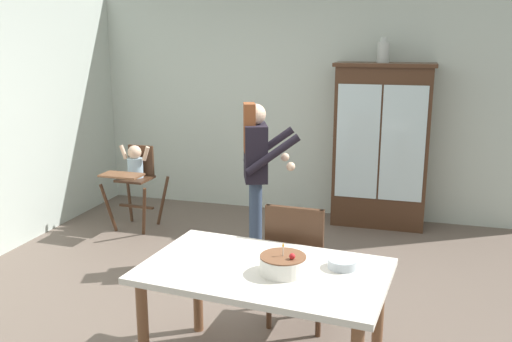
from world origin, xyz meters
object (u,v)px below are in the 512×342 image
object	(u,v)px
high_chair_with_toddler	(135,172)
adult_person	(256,164)
serving_bowl	(343,264)
birthday_cake	(283,264)
dining_table	(264,282)
ceramic_vase	(383,51)
dining_chair_far_side	(297,257)
china_cabinet	(381,145)

from	to	relation	value
high_chair_with_toddler	adult_person	xyz separation A→B (m)	(1.58, -0.59, 0.31)
high_chair_with_toddler	serving_bowl	bearing A→B (deg)	-38.61
adult_person	serving_bowl	bearing A→B (deg)	-168.20
high_chair_with_toddler	birthday_cake	bearing A→B (deg)	-44.67
adult_person	dining_table	bearing A→B (deg)	177.32
ceramic_vase	dining_chair_far_side	world-z (taller)	ceramic_vase
dining_table	birthday_cake	xyz separation A→B (m)	(0.13, -0.04, 0.15)
birthday_cake	serving_bowl	distance (m)	0.37
ceramic_vase	birthday_cake	xyz separation A→B (m)	(-0.32, -3.27, -1.16)
birthday_cake	dining_chair_far_side	distance (m)	0.74
birthday_cake	serving_bowl	bearing A→B (deg)	27.60
adult_person	birthday_cake	xyz separation A→B (m)	(0.68, -1.79, -0.17)
high_chair_with_toddler	dining_chair_far_side	distance (m)	2.76
adult_person	birthday_cake	size ratio (longest dim) A/B	5.47
china_cabinet	high_chair_with_toddler	distance (m)	2.77
serving_bowl	birthday_cake	bearing A→B (deg)	-152.40
serving_bowl	dining_chair_far_side	bearing A→B (deg)	126.52
ceramic_vase	dining_table	world-z (taller)	ceramic_vase
serving_bowl	dining_chair_far_side	xyz separation A→B (m)	(-0.39, 0.53, -0.21)
birthday_cake	dining_chair_far_side	size ratio (longest dim) A/B	0.29
china_cabinet	dining_chair_far_side	distance (m)	2.62
high_chair_with_toddler	china_cabinet	bearing A→B (deg)	20.68
birthday_cake	dining_chair_far_side	xyz separation A→B (m)	(-0.06, 0.70, -0.24)
china_cabinet	birthday_cake	world-z (taller)	china_cabinet
china_cabinet	birthday_cake	distance (m)	3.29
china_cabinet	dining_table	bearing A→B (deg)	-98.31
dining_table	dining_chair_far_side	xyz separation A→B (m)	(0.07, 0.66, -0.09)
china_cabinet	dining_chair_far_side	world-z (taller)	china_cabinet
high_chair_with_toddler	serving_bowl	distance (m)	3.40
ceramic_vase	dining_table	bearing A→B (deg)	-97.81
ceramic_vase	high_chair_with_toddler	distance (m)	3.02
ceramic_vase	serving_bowl	distance (m)	3.32
dining_table	birthday_cake	world-z (taller)	birthday_cake
china_cabinet	dining_chair_far_side	xyz separation A→B (m)	(-0.41, -2.56, -0.37)
dining_chair_far_side	serving_bowl	bearing A→B (deg)	128.74
high_chair_with_toddler	dining_table	xyz separation A→B (m)	(2.13, -2.33, -0.01)
high_chair_with_toddler	dining_table	bearing A→B (deg)	-45.86
dining_table	dining_chair_far_side	world-z (taller)	dining_chair_far_side
adult_person	dining_table	size ratio (longest dim) A/B	0.99
high_chair_with_toddler	birthday_cake	xyz separation A→B (m)	(2.26, -2.37, 0.14)
china_cabinet	birthday_cake	size ratio (longest dim) A/B	6.57
high_chair_with_toddler	birthday_cake	distance (m)	3.28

